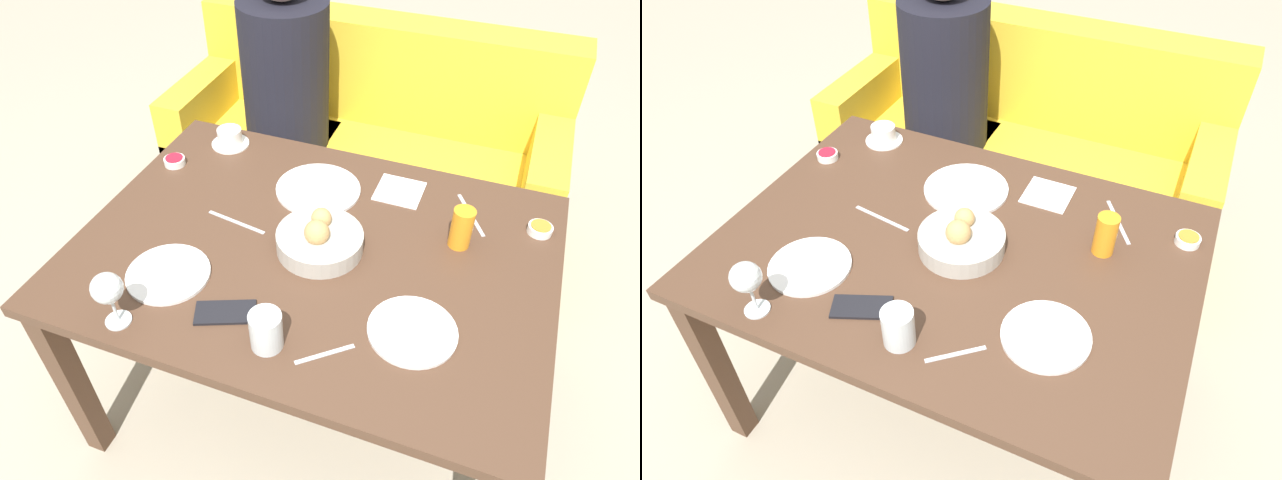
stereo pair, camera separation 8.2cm
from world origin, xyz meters
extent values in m
plane|color=#A89E89|center=(0.00, 0.00, 0.00)|extent=(10.00, 10.00, 0.00)
cube|color=#4C3323|center=(0.00, 0.00, 0.70)|extent=(1.31, 0.97, 0.03)
cube|color=#4C3323|center=(-0.61, -0.43, 0.34)|extent=(0.06, 0.06, 0.69)
cube|color=#4C3323|center=(-0.61, 0.43, 0.34)|extent=(0.06, 0.06, 0.69)
cube|color=#4C3323|center=(0.61, 0.43, 0.34)|extent=(0.06, 0.06, 0.69)
cube|color=gold|center=(-0.15, 0.98, 0.22)|extent=(1.64, 0.70, 0.44)
cube|color=gold|center=(-0.15, 1.23, 0.67)|extent=(1.64, 0.20, 0.45)
cube|color=gold|center=(-0.90, 0.98, 0.32)|extent=(0.14, 0.70, 0.64)
cube|color=gold|center=(0.60, 0.98, 0.32)|extent=(0.14, 0.70, 0.64)
cube|color=#23232D|center=(-0.46, 0.88, 0.22)|extent=(0.34, 0.46, 0.44)
cylinder|color=black|center=(-0.46, 0.88, 0.74)|extent=(0.35, 0.35, 0.60)
cylinder|color=#B2ADA3|center=(0.02, 0.00, 0.75)|extent=(0.24, 0.24, 0.05)
sphere|color=tan|center=(0.02, -0.02, 0.80)|extent=(0.07, 0.07, 0.07)
sphere|color=tan|center=(0.01, 0.05, 0.79)|extent=(0.06, 0.06, 0.06)
cylinder|color=white|center=(-0.32, -0.24, 0.73)|extent=(0.22, 0.22, 0.01)
cylinder|color=white|center=(0.33, -0.20, 0.73)|extent=(0.22, 0.22, 0.01)
cylinder|color=white|center=(-0.08, 0.25, 0.73)|extent=(0.26, 0.26, 0.01)
cylinder|color=orange|center=(0.37, 0.15, 0.78)|extent=(0.06, 0.06, 0.12)
cylinder|color=silver|center=(0.02, -0.35, 0.77)|extent=(0.08, 0.08, 0.10)
cylinder|color=silver|center=(-0.35, -0.42, 0.72)|extent=(0.06, 0.06, 0.00)
cylinder|color=silver|center=(-0.35, -0.42, 0.76)|extent=(0.01, 0.01, 0.07)
sphere|color=silver|center=(-0.35, -0.42, 0.84)|extent=(0.08, 0.08, 0.08)
cylinder|color=white|center=(-0.46, 0.38, 0.72)|extent=(0.13, 0.13, 0.01)
cylinder|color=white|center=(-0.46, 0.38, 0.75)|extent=(0.08, 0.08, 0.05)
cylinder|color=white|center=(-0.57, 0.21, 0.73)|extent=(0.07, 0.07, 0.02)
cylinder|color=#A3192D|center=(-0.57, 0.21, 0.75)|extent=(0.06, 0.06, 0.00)
cylinder|color=white|center=(0.58, 0.29, 0.73)|extent=(0.07, 0.07, 0.02)
cylinder|color=#C67F28|center=(0.58, 0.29, 0.75)|extent=(0.06, 0.06, 0.00)
cube|color=#B7B7BC|center=(-0.25, 0.02, 0.72)|extent=(0.20, 0.04, 0.00)
cube|color=#B7B7BC|center=(0.39, 0.29, 0.72)|extent=(0.11, 0.17, 0.00)
cube|color=#B7B7BC|center=(0.16, -0.33, 0.72)|extent=(0.12, 0.10, 0.00)
cube|color=white|center=(0.16, 0.33, 0.72)|extent=(0.14, 0.14, 0.00)
cube|color=black|center=(-0.12, -0.30, 0.72)|extent=(0.17, 0.13, 0.01)
camera|label=1|loc=(0.43, -1.08, 1.80)|focal=32.00mm
camera|label=2|loc=(0.50, -1.05, 1.80)|focal=32.00mm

